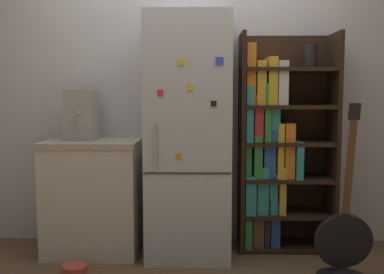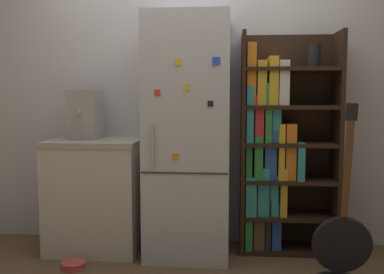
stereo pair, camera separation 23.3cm
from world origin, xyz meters
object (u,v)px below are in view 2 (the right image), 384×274
(bookshelf, at_px, (276,149))
(guitar, at_px, (342,257))
(espresso_machine, at_px, (85,115))
(refrigerator, at_px, (188,137))
(pet_bowl, at_px, (74,264))

(bookshelf, height_order, guitar, bookshelf)
(espresso_machine, bearing_deg, guitar, -15.06)
(espresso_machine, bearing_deg, refrigerator, -5.13)
(refrigerator, xyz_separation_m, pet_bowl, (-0.79, -0.39, -0.89))
(refrigerator, relative_size, espresso_machine, 4.71)
(refrigerator, xyz_separation_m, guitar, (1.07, -0.44, -0.75))
(refrigerator, distance_m, pet_bowl, 1.25)
(bookshelf, bearing_deg, espresso_machine, -177.16)
(refrigerator, distance_m, espresso_machine, 0.86)
(espresso_machine, xyz_separation_m, guitar, (1.91, -0.51, -0.92))
(bookshelf, bearing_deg, guitar, -57.22)
(guitar, relative_size, pet_bowl, 6.84)
(guitar, bearing_deg, refrigerator, 157.68)
(refrigerator, xyz_separation_m, espresso_machine, (-0.84, 0.08, 0.17))
(espresso_machine, distance_m, pet_bowl, 1.16)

